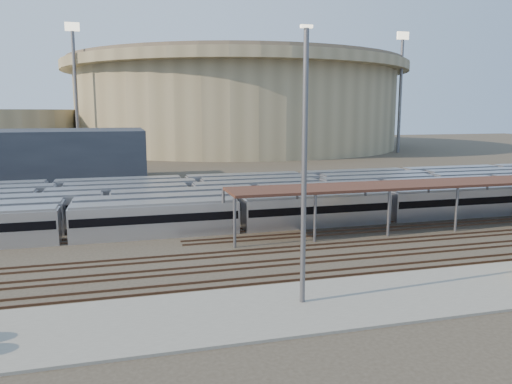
{
  "coord_description": "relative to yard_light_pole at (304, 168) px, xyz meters",
  "views": [
    {
      "loc": [
        -18.85,
        -45.9,
        13.49
      ],
      "look_at": [
        -2.84,
        12.0,
        3.73
      ],
      "focal_mm": 35.0,
      "sensor_mm": 36.0,
      "label": 1
    }
  ],
  "objects": [
    {
      "name": "ground",
      "position": [
        6.77,
        14.5,
        -9.68
      ],
      "size": [
        420.0,
        420.0,
        0.0
      ],
      "primitive_type": "plane",
      "color": "#383026",
      "rests_on": "ground"
    },
    {
      "name": "apron",
      "position": [
        1.77,
        -0.5,
        -9.58
      ],
      "size": [
        50.0,
        9.0,
        0.2
      ],
      "primitive_type": "cube",
      "color": "gray",
      "rests_on": "ground"
    },
    {
      "name": "subway_trains",
      "position": [
        6.31,
        33.0,
        -7.88
      ],
      "size": [
        129.15,
        23.9,
        3.6
      ],
      "color": "#B5B6BA",
      "rests_on": "ground"
    },
    {
      "name": "inspection_shed",
      "position": [
        28.77,
        18.5,
        -4.7
      ],
      "size": [
        60.3,
        6.0,
        5.3
      ],
      "color": "#5C5B60",
      "rests_on": "ground"
    },
    {
      "name": "empty_tracks",
      "position": [
        6.77,
        9.5,
        -9.59
      ],
      "size": [
        170.0,
        9.62,
        0.18
      ],
      "color": "#4C3323",
      "rests_on": "ground"
    },
    {
      "name": "stadium",
      "position": [
        31.77,
        154.5,
        6.79
      ],
      "size": [
        124.0,
        124.0,
        32.5
      ],
      "color": "gray",
      "rests_on": "ground"
    },
    {
      "name": "service_building",
      "position": [
        -28.23,
        69.5,
        -4.68
      ],
      "size": [
        42.0,
        20.0,
        10.0
      ],
      "primitive_type": "cube",
      "color": "#1E232D",
      "rests_on": "ground"
    },
    {
      "name": "floodlight_0",
      "position": [
        -23.23,
        124.5,
        10.96
      ],
      "size": [
        4.0,
        1.0,
        38.4
      ],
      "color": "#5C5B60",
      "rests_on": "ground"
    },
    {
      "name": "floodlight_2",
      "position": [
        76.77,
        114.5,
        10.96
      ],
      "size": [
        4.0,
        1.0,
        38.4
      ],
      "color": "#5C5B60",
      "rests_on": "ground"
    },
    {
      "name": "floodlight_3",
      "position": [
        -3.23,
        174.5,
        10.96
      ],
      "size": [
        4.0,
        1.0,
        38.4
      ],
      "color": "#5C5B60",
      "rests_on": "ground"
    },
    {
      "name": "yard_light_pole",
      "position": [
        0.0,
        0.0,
        0.0
      ],
      "size": [
        0.81,
        0.36,
        18.8
      ],
      "color": "#5C5B60",
      "rests_on": "apron"
    }
  ]
}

